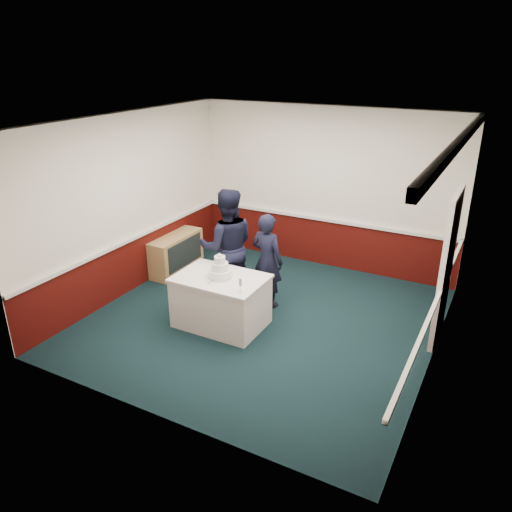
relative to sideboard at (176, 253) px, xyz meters
The scene contains 9 objects.
ground 2.47m from the sideboard, 21.59° to the right, with size 5.00×5.00×0.00m, color black.
room_shell 2.87m from the sideboard, ahead, with size 5.00×5.00×3.00m.
sideboard is the anchor object (origin of this frame).
cake_table 2.21m from the sideboard, 36.11° to the right, with size 1.32×0.92×0.79m.
wedding_cake 2.28m from the sideboard, 36.11° to the right, with size 0.35×0.35×0.36m.
cake_knife 2.35m from the sideboard, 40.55° to the right, with size 0.01×0.22×0.01m, color silver.
champagne_flute 2.84m from the sideboard, 34.70° to the right, with size 0.05×0.05×0.21m.
person_man 1.67m from the sideboard, 20.91° to the right, with size 0.93×0.72×1.91m, color black.
person_woman 2.18m from the sideboard, 10.66° to the right, with size 0.57×0.37×1.55m, color black.
Camera 1 is at (3.09, -6.01, 3.89)m, focal length 35.00 mm.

